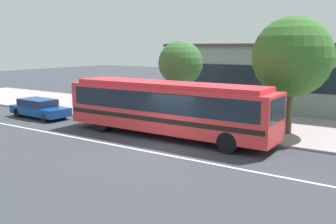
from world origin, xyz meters
The scene contains 11 objects.
ground_plane centered at (0.00, 0.00, 0.00)m, with size 120.00×120.00×0.00m, color #363841.
sidewalk_slab centered at (0.00, 7.40, 0.06)m, with size 60.00×8.00×0.12m, color #A19394.
lane_stripe_center centered at (0.00, -0.80, 0.00)m, with size 56.00×0.16×0.01m, color silver.
transit_bus centered at (-1.12, 2.05, 1.72)m, with size 11.91×2.48×2.96m.
sedan_behind_bus centered at (-11.54, 1.83, 0.72)m, with size 4.64×1.91×1.29m.
pedestrian_waiting_near_sign centered at (4.17, 4.28, 1.09)m, with size 0.39×0.39×1.65m.
pedestrian_walking_along_curb centered at (-1.77, 4.50, 1.10)m, with size 0.41×0.41×1.67m.
bus_stop_sign centered at (2.52, 3.91, 1.73)m, with size 0.11×0.44×2.52m.
street_tree_near_stop centered at (-2.88, 6.22, 3.73)m, with size 2.87×2.87×5.07m.
street_tree_mid_block centered at (4.21, 6.03, 4.27)m, with size 4.26×4.26×6.29m.
station_building centered at (0.69, 14.93, 2.53)m, with size 16.60×7.51×5.04m.
Camera 1 is at (9.73, -14.21, 4.80)m, focal length 39.77 mm.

